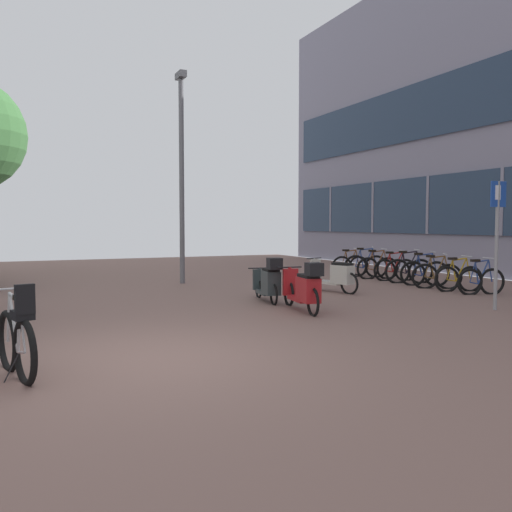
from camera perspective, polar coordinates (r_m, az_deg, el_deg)
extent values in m
cube|color=#7C5D54|center=(9.39, 19.05, -7.36)|extent=(14.40, 40.00, 0.05)
cube|color=gray|center=(18.17, 24.60, 5.24)|extent=(0.10, 0.12, 2.07)
cube|color=gray|center=(20.40, 17.74, 5.16)|extent=(0.10, 0.12, 2.07)
cube|color=gray|center=(22.86, 12.29, 5.04)|extent=(0.10, 0.12, 2.07)
cube|color=gray|center=(25.48, 7.94, 4.91)|extent=(0.10, 0.12, 2.07)
torus|color=black|center=(6.34, -23.23, -9.34)|extent=(0.24, 0.73, 0.73)
torus|color=black|center=(7.00, -24.74, -8.19)|extent=(0.24, 0.73, 0.73)
cylinder|color=#B7B7B9|center=(6.68, -24.23, -6.40)|extent=(0.11, 0.33, 0.64)
cylinder|color=#B7B7B9|center=(6.49, -23.77, -6.90)|extent=(0.07, 0.15, 0.59)
cylinder|color=#B7B7B9|center=(6.59, -24.17, -4.00)|extent=(0.13, 0.41, 0.09)
cylinder|color=#B7B7B9|center=(6.47, -23.54, -9.32)|extent=(0.09, 0.27, 0.08)
cylinder|color=#B7B7B9|center=(6.36, -23.47, -6.87)|extent=(0.07, 0.18, 0.54)
cylinder|color=#B7B7B9|center=(6.89, -24.67, -5.93)|extent=(0.07, 0.16, 0.58)
cube|color=black|center=(6.39, -23.71, -4.07)|extent=(0.14, 0.24, 0.06)
cylinder|color=#ADADB2|center=(6.78, -24.62, -3.17)|extent=(0.47, 0.14, 0.02)
cube|color=black|center=(6.32, -23.44, -5.73)|extent=(0.25, 0.28, 0.10)
cube|color=black|center=(6.20, -23.23, -4.22)|extent=(0.21, 0.11, 0.32)
cylinder|color=black|center=(6.54, -24.42, -10.68)|extent=(0.17, 0.14, 0.29)
torus|color=black|center=(13.91, 21.67, -2.59)|extent=(0.66, 0.24, 0.67)
torus|color=black|center=(14.22, 23.67, -2.51)|extent=(0.66, 0.24, 0.67)
cylinder|color=navy|center=(14.07, 22.90, -1.57)|extent=(0.29, 0.11, 0.59)
cylinder|color=navy|center=(13.98, 22.30, -1.68)|extent=(0.13, 0.07, 0.53)
cylinder|color=navy|center=(14.03, 22.77, -0.50)|extent=(0.35, 0.13, 0.08)
cylinder|color=navy|center=(13.97, 22.05, -2.67)|extent=(0.23, 0.09, 0.07)
cylinder|color=navy|center=(13.92, 21.91, -1.60)|extent=(0.15, 0.06, 0.49)
cylinder|color=navy|center=(14.17, 23.52, -1.46)|extent=(0.14, 0.07, 0.53)
cube|color=black|center=(13.93, 22.16, -0.44)|extent=(0.24, 0.15, 0.06)
cylinder|color=#ADADB2|center=(14.12, 23.37, -0.20)|extent=(0.15, 0.47, 0.02)
torus|color=black|center=(14.34, 19.52, -2.36)|extent=(0.67, 0.25, 0.68)
torus|color=black|center=(14.66, 21.70, -2.29)|extent=(0.67, 0.25, 0.68)
cylinder|color=#BA8C19|center=(14.51, 20.86, -1.36)|extent=(0.31, 0.12, 0.59)
cylinder|color=#BA8C19|center=(14.41, 20.20, -1.47)|extent=(0.14, 0.07, 0.54)
cylinder|color=#BA8C19|center=(14.46, 20.71, -0.31)|extent=(0.38, 0.14, 0.08)
cylinder|color=#BA8C19|center=(14.40, 19.94, -2.44)|extent=(0.25, 0.09, 0.07)
cylinder|color=#BA8C19|center=(14.35, 19.78, -1.39)|extent=(0.16, 0.07, 0.49)
cylinder|color=#BA8C19|center=(14.60, 21.53, -1.26)|extent=(0.15, 0.07, 0.54)
cube|color=black|center=(14.37, 20.05, -0.26)|extent=(0.24, 0.15, 0.06)
cylinder|color=#ADADB2|center=(14.55, 21.37, -0.02)|extent=(0.15, 0.47, 0.02)
torus|color=black|center=(14.86, 17.41, -2.09)|extent=(0.62, 0.44, 0.69)
torus|color=black|center=(14.97, 19.70, -2.10)|extent=(0.62, 0.44, 0.69)
cylinder|color=brown|center=(14.90, 18.81, -1.14)|extent=(0.27, 0.19, 0.61)
cylinder|color=brown|center=(14.87, 18.12, -1.22)|extent=(0.13, 0.10, 0.55)
cylinder|color=brown|center=(14.88, 18.64, -0.08)|extent=(0.33, 0.23, 0.08)
cylinder|color=brown|center=(14.89, 17.85, -2.18)|extent=(0.21, 0.15, 0.08)
cylinder|color=brown|center=(14.85, 17.68, -1.13)|extent=(0.15, 0.11, 0.51)
cylinder|color=brown|center=(14.94, 19.52, -1.05)|extent=(0.13, 0.10, 0.55)
cube|color=black|center=(14.85, 17.96, -0.01)|extent=(0.23, 0.20, 0.06)
cylinder|color=#ADADB2|center=(14.91, 19.34, 0.19)|extent=(0.28, 0.41, 0.02)
torus|color=black|center=(15.46, 16.24, -1.83)|extent=(0.67, 0.39, 0.72)
torus|color=black|center=(15.63, 18.55, -1.81)|extent=(0.67, 0.39, 0.72)
cylinder|color=navy|center=(15.54, 17.65, -0.87)|extent=(0.30, 0.18, 0.63)
cylinder|color=navy|center=(15.49, 16.95, -0.96)|extent=(0.14, 0.10, 0.57)
cylinder|color=navy|center=(15.51, 17.48, 0.16)|extent=(0.36, 0.21, 0.08)
cylinder|color=navy|center=(15.49, 16.68, -1.91)|extent=(0.24, 0.14, 0.08)
cylinder|color=navy|center=(15.46, 16.51, -0.88)|extent=(0.16, 0.10, 0.52)
cylinder|color=navy|center=(15.59, 18.36, -0.78)|extent=(0.14, 0.09, 0.57)
cube|color=black|center=(15.46, 16.79, 0.23)|extent=(0.24, 0.18, 0.06)
cylinder|color=#ADADB2|center=(15.55, 18.18, 0.43)|extent=(0.24, 0.44, 0.02)
torus|color=black|center=(15.97, 14.74, -1.60)|extent=(0.70, 0.37, 0.74)
torus|color=black|center=(16.16, 17.00, -1.59)|extent=(0.70, 0.37, 0.74)
cylinder|color=black|center=(16.06, 16.12, -0.65)|extent=(0.31, 0.17, 0.64)
cylinder|color=black|center=(16.01, 15.43, -0.74)|extent=(0.14, 0.09, 0.59)
cylinder|color=black|center=(16.03, 15.95, 0.38)|extent=(0.38, 0.20, 0.09)
cylinder|color=black|center=(16.01, 15.17, -1.69)|extent=(0.25, 0.13, 0.08)
cylinder|color=black|center=(15.97, 15.00, -0.66)|extent=(0.16, 0.09, 0.54)
cylinder|color=black|center=(16.12, 16.82, -0.56)|extent=(0.15, 0.09, 0.59)
cube|color=black|center=(15.97, 15.27, 0.44)|extent=(0.24, 0.17, 0.06)
cylinder|color=#ADADB2|center=(16.08, 16.64, 0.65)|extent=(0.22, 0.45, 0.02)
torus|color=black|center=(16.50, 13.44, -1.50)|extent=(0.67, 0.29, 0.69)
torus|color=black|center=(16.72, 15.53, -1.47)|extent=(0.67, 0.29, 0.69)
cylinder|color=maroon|center=(16.61, 14.72, -0.63)|extent=(0.31, 0.14, 0.61)
cylinder|color=maroon|center=(16.55, 14.09, -0.72)|extent=(0.14, 0.08, 0.55)
cylinder|color=maroon|center=(16.58, 14.56, 0.30)|extent=(0.38, 0.16, 0.08)
cylinder|color=maroon|center=(16.54, 13.84, -1.58)|extent=(0.25, 0.11, 0.07)
cylinder|color=maroon|center=(16.51, 13.69, -0.64)|extent=(0.16, 0.08, 0.50)
cylinder|color=maroon|center=(16.68, 15.36, -0.54)|extent=(0.15, 0.08, 0.55)
cube|color=black|center=(16.51, 13.94, 0.36)|extent=(0.24, 0.16, 0.06)
cylinder|color=#ADADB2|center=(16.64, 15.19, 0.56)|extent=(0.18, 0.46, 0.02)
torus|color=black|center=(16.95, 11.72, -1.32)|extent=(0.70, 0.28, 0.71)
torus|color=black|center=(17.16, 13.71, -1.29)|extent=(0.70, 0.28, 0.71)
cylinder|color=brown|center=(17.06, 12.93, -0.45)|extent=(0.31, 0.13, 0.62)
cylinder|color=brown|center=(16.99, 12.33, -0.53)|extent=(0.14, 0.08, 0.57)
cylinder|color=brown|center=(17.02, 12.79, 0.49)|extent=(0.38, 0.15, 0.08)
cylinder|color=brown|center=(16.99, 12.10, -1.40)|extent=(0.24, 0.10, 0.08)
cylinder|color=brown|center=(16.95, 11.95, -0.46)|extent=(0.16, 0.07, 0.52)
cylinder|color=brown|center=(17.12, 13.55, -0.36)|extent=(0.15, 0.07, 0.57)
cube|color=black|center=(16.96, 12.19, 0.54)|extent=(0.24, 0.15, 0.06)
cylinder|color=#ADADB2|center=(17.08, 13.39, 0.74)|extent=(0.17, 0.46, 0.02)
torus|color=black|center=(17.61, 10.47, -1.09)|extent=(0.66, 0.47, 0.74)
torus|color=black|center=(17.64, 12.59, -1.11)|extent=(0.66, 0.47, 0.74)
cylinder|color=navy|center=(17.60, 11.75, -0.24)|extent=(0.29, 0.21, 0.65)
cylinder|color=navy|center=(17.60, 11.11, -0.31)|extent=(0.14, 0.11, 0.59)
cylinder|color=navy|center=(17.58, 11.59, 0.71)|extent=(0.35, 0.25, 0.09)
cylinder|color=navy|center=(17.61, 10.87, -1.17)|extent=(0.23, 0.16, 0.08)
cylinder|color=navy|center=(17.59, 10.71, -0.23)|extent=(0.15, 0.11, 0.54)
cylinder|color=navy|center=(17.61, 12.41, -0.16)|extent=(0.14, 0.11, 0.59)
cube|color=black|center=(17.58, 10.96, 0.77)|extent=(0.23, 0.20, 0.06)
cylinder|color=#ADADB2|center=(17.59, 12.23, 0.95)|extent=(0.29, 0.41, 0.02)
torus|color=black|center=(18.01, 9.06, -1.07)|extent=(0.66, 0.26, 0.67)
torus|color=black|center=(18.18, 10.81, -1.04)|extent=(0.66, 0.26, 0.67)
cylinder|color=brown|center=(18.09, 10.12, -0.29)|extent=(0.29, 0.12, 0.59)
cylinder|color=brown|center=(18.04, 9.60, -0.36)|extent=(0.13, 0.07, 0.54)
cylinder|color=brown|center=(18.06, 9.99, 0.55)|extent=(0.35, 0.14, 0.08)
cylinder|color=brown|center=(18.04, 9.39, -1.13)|extent=(0.22, 0.09, 0.07)
cylinder|color=brown|center=(18.01, 9.26, -0.29)|extent=(0.15, 0.07, 0.49)
cylinder|color=brown|center=(18.15, 10.66, -0.21)|extent=(0.14, 0.07, 0.54)
cube|color=black|center=(18.01, 9.46, 0.61)|extent=(0.24, 0.15, 0.06)
cylinder|color=#ADADB2|center=(18.11, 10.52, 0.79)|extent=(0.16, 0.47, 0.02)
torus|color=black|center=(10.06, 6.03, -4.88)|extent=(0.14, 0.56, 0.56)
torus|color=black|center=(11.30, 3.48, -3.96)|extent=(0.14, 0.56, 0.56)
cube|color=#AE1B1F|center=(10.68, 4.68, -4.53)|extent=(0.39, 0.78, 0.08)
cube|color=#AE1B1F|center=(10.26, 5.54, -3.56)|extent=(0.39, 0.63, 0.46)
cube|color=black|center=(10.23, 5.54, -2.11)|extent=(0.34, 0.57, 0.06)
cylinder|color=#AE1B1F|center=(11.24, 3.53, -2.58)|extent=(0.09, 0.13, 0.56)
cube|color=#AE1B1F|center=(11.18, 3.66, -2.75)|extent=(0.33, 0.13, 0.55)
cylinder|color=black|center=(11.19, 3.58, -1.19)|extent=(0.52, 0.11, 0.03)
cube|color=black|center=(9.95, 6.16, -1.40)|extent=(0.32, 0.32, 0.24)
torus|color=black|center=(13.27, 9.83, -2.89)|extent=(0.20, 0.56, 0.56)
torus|color=black|center=(14.10, 5.99, -2.49)|extent=(0.20, 0.56, 0.56)
cube|color=beige|center=(13.68, 7.85, -2.79)|extent=(0.45, 0.74, 0.08)
cube|color=beige|center=(13.39, 9.11, -1.94)|extent=(0.43, 0.61, 0.46)
cube|color=black|center=(13.37, 9.12, -0.83)|extent=(0.38, 0.55, 0.06)
cylinder|color=beige|center=(14.06, 6.07, -1.37)|extent=(0.10, 0.13, 0.56)
cube|color=beige|center=(14.01, 6.29, -1.49)|extent=(0.33, 0.16, 0.56)
cylinder|color=black|center=(14.02, 6.15, -0.24)|extent=(0.51, 0.16, 0.03)
torus|color=black|center=(11.35, 1.89, -4.11)|extent=(0.12, 0.48, 0.47)
torus|color=black|center=(12.48, 0.27, -3.42)|extent=(0.12, 0.48, 0.47)
cube|color=#2F3B3D|center=(11.92, 1.04, -3.85)|extent=(0.38, 0.70, 0.08)
cube|color=#2F3B3D|center=(11.53, 1.58, -2.85)|extent=(0.38, 0.56, 0.50)
cube|color=black|center=(11.50, 1.58, -1.46)|extent=(0.33, 0.51, 0.06)
cylinder|color=#2F3B3D|center=(12.43, 0.30, -2.36)|extent=(0.09, 0.13, 0.48)
cube|color=#2F3B3D|center=(12.36, 0.40, -2.49)|extent=(0.33, 0.13, 0.47)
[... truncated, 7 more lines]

